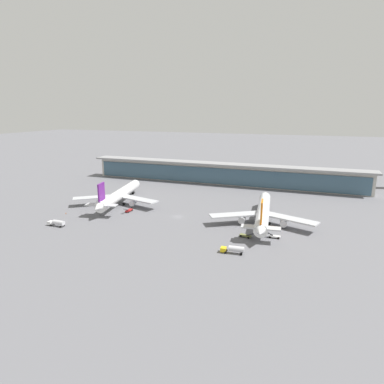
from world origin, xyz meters
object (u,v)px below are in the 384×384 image
at_px(service_truck_on_taxiway_olive, 246,236).
at_px(safety_cone_alpha, 66,213).
at_px(service_truck_by_tail_white, 274,236).
at_px(airliner_centre_stand, 263,212).
at_px(service_truck_near_nose_red, 129,210).
at_px(airliner_left_stand, 119,195).
at_px(service_truck_under_wing_white, 57,223).
at_px(service_truck_mid_apron_yellow, 233,249).

height_order(service_truck_on_taxiway_olive, safety_cone_alpha, service_truck_on_taxiway_olive).
bearing_deg(safety_cone_alpha, service_truck_by_tail_white, 1.90).
bearing_deg(service_truck_on_taxiway_olive, airliner_centre_stand, 79.58).
distance_m(service_truck_near_nose_red, service_truck_on_taxiway_olive, 65.46).
bearing_deg(service_truck_by_tail_white, airliner_left_stand, 166.02).
relative_size(service_truck_under_wing_white, service_truck_by_tail_white, 1.27).
bearing_deg(airliner_centre_stand, service_truck_on_taxiway_olive, -100.42).
distance_m(airliner_centre_stand, service_truck_under_wing_white, 94.06).
bearing_deg(service_truck_by_tail_white, service_truck_under_wing_white, -168.15).
height_order(service_truck_near_nose_red, service_truck_on_taxiway_olive, same).
relative_size(airliner_left_stand, service_truck_under_wing_white, 7.28).
bearing_deg(service_truck_under_wing_white, service_truck_on_taxiway_olive, 11.16).
bearing_deg(service_truck_on_taxiway_olive, service_truck_under_wing_white, -168.84).
height_order(service_truck_mid_apron_yellow, service_truck_by_tail_white, service_truck_mid_apron_yellow).
xyz_separation_m(service_truck_near_nose_red, service_truck_mid_apron_yellow, (62.75, -31.39, 0.90)).
relative_size(airliner_left_stand, service_truck_near_nose_red, 9.18).
height_order(service_truck_near_nose_red, safety_cone_alpha, service_truck_near_nose_red).
distance_m(airliner_left_stand, service_truck_under_wing_white, 42.05).
distance_m(airliner_centre_stand, safety_cone_alpha, 97.90).
xyz_separation_m(airliner_left_stand, service_truck_mid_apron_yellow, (75.15, -42.31, -3.60)).
bearing_deg(safety_cone_alpha, service_truck_on_taxiway_olive, 0.06).
relative_size(service_truck_near_nose_red, service_truck_on_taxiway_olive, 0.99).
xyz_separation_m(airliner_centre_stand, service_truck_mid_apron_yellow, (-4.88, -37.44, -3.60)).
bearing_deg(safety_cone_alpha, service_truck_mid_apron_yellow, -10.73).
relative_size(service_truck_near_nose_red, service_truck_mid_apron_yellow, 0.78).
height_order(service_truck_near_nose_red, service_truck_under_wing_white, service_truck_under_wing_white).
distance_m(service_truck_near_nose_red, service_truck_mid_apron_yellow, 70.17).
height_order(airliner_centre_stand, safety_cone_alpha, airliner_centre_stand).
bearing_deg(service_truck_under_wing_white, service_truck_mid_apron_yellow, -0.66).
xyz_separation_m(service_truck_under_wing_white, safety_cone_alpha, (-9.05, 16.26, -1.39)).
bearing_deg(airliner_centre_stand, service_truck_under_wing_white, -157.15).
xyz_separation_m(service_truck_near_nose_red, safety_cone_alpha, (-28.03, -14.19, -0.49)).
bearing_deg(airliner_left_stand, service_truck_near_nose_red, -41.36).
relative_size(service_truck_under_wing_white, service_truck_mid_apron_yellow, 0.99).
bearing_deg(safety_cone_alpha, airliner_centre_stand, 11.95).
bearing_deg(service_truck_mid_apron_yellow, service_truck_on_taxiway_olive, 86.12).
xyz_separation_m(service_truck_near_nose_red, service_truck_under_wing_white, (-18.98, -30.46, 0.90)).
relative_size(airliner_centre_stand, service_truck_under_wing_white, 7.32).
distance_m(service_truck_under_wing_white, service_truck_mid_apron_yellow, 81.74).
height_order(airliner_left_stand, service_truck_under_wing_white, airliner_left_stand).
bearing_deg(service_truck_near_nose_red, safety_cone_alpha, -153.14).
relative_size(service_truck_mid_apron_yellow, service_truck_on_taxiway_olive, 1.26).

